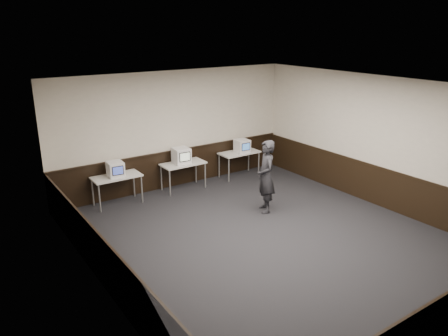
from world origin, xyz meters
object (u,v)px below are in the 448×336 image
at_px(desk_right, 239,154).
at_px(person, 266,177).
at_px(desk_center, 183,165).
at_px(desk_left, 117,179).
at_px(emac_left, 115,169).
at_px(emac_center, 181,156).
at_px(emac_right, 242,146).

height_order(desk_right, person, person).
bearing_deg(desk_center, desk_left, 180.00).
height_order(emac_left, person, person).
xyz_separation_m(desk_right, person, (-1.00, -2.44, 0.21)).
distance_m(desk_left, emac_left, 0.26).
bearing_deg(emac_center, emac_right, 2.42).
xyz_separation_m(emac_left, emac_right, (3.89, -0.02, 0.00)).
bearing_deg(emac_right, emac_center, -178.18).
bearing_deg(desk_center, person, -69.75).
bearing_deg(desk_center, desk_right, 0.00).
relative_size(desk_right, emac_center, 2.47).
bearing_deg(emac_right, desk_center, -177.96).
bearing_deg(desk_right, person, -112.33).
relative_size(desk_left, desk_right, 1.00).
height_order(emac_right, person, person).
distance_m(desk_center, emac_left, 1.94).
bearing_deg(desk_center, emac_right, -1.51).
xyz_separation_m(desk_left, emac_right, (3.87, -0.05, 0.26)).
distance_m(desk_right, person, 2.64).
relative_size(desk_left, desk_center, 1.00).
relative_size(emac_left, person, 0.24).
height_order(desk_left, person, person).
height_order(desk_left, emac_right, emac_right).
distance_m(emac_center, emac_right, 2.01).
distance_m(desk_left, desk_center, 1.90).
relative_size(desk_left, emac_left, 2.80).
xyz_separation_m(desk_center, emac_left, (-1.92, -0.03, 0.26)).
relative_size(desk_left, emac_right, 2.79).
distance_m(desk_center, person, 2.61).
bearing_deg(desk_left, emac_left, -119.89).
height_order(emac_left, emac_center, emac_center).
xyz_separation_m(emac_right, person, (-1.07, -2.38, -0.06)).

